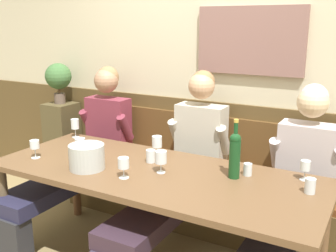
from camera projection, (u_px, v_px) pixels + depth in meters
name	position (u px, v px, depth m)	size (l,w,h in m)	color
room_wall_back	(215.00, 60.00, 3.33)	(6.80, 0.12, 2.80)	beige
wood_wainscot_panel	(210.00, 160.00, 3.50)	(6.80, 0.03, 1.05)	brown
wall_bench	(199.00, 195.00, 3.39)	(2.54, 0.42, 0.94)	brown
dining_table	(153.00, 181.00, 2.66)	(2.24, 0.90, 0.75)	brown
person_left_seat	(82.00, 151.00, 3.40)	(0.51, 1.36, 1.32)	#28292E
person_right_seat	(179.00, 170.00, 2.96)	(0.50, 1.35, 1.34)	#332D3F
person_center_right_seat	(295.00, 195.00, 2.56)	(0.52, 1.36, 1.30)	#2E2C3A
ice_bucket	(87.00, 157.00, 2.66)	(0.24, 0.24, 0.17)	#B1B8B7
wine_bottle_amber_mid	(235.00, 154.00, 2.49)	(0.07, 0.07, 0.38)	#15421D
wine_glass_center_front	(80.00, 144.00, 2.91)	(0.08, 0.08, 0.14)	silver
wine_glass_center_rear	(161.00, 158.00, 2.59)	(0.08, 0.08, 0.15)	silver
wine_glass_mid_left	(75.00, 125.00, 3.39)	(0.07, 0.07, 0.16)	silver
wine_glass_near_bucket	(35.00, 145.00, 2.87)	(0.07, 0.07, 0.13)	silver
wine_glass_left_end	(124.00, 164.00, 2.50)	(0.07, 0.07, 0.14)	silver
wine_glass_by_bottle	(305.00, 167.00, 2.47)	(0.06, 0.06, 0.13)	silver
wine_glass_right_end	(157.00, 143.00, 2.93)	(0.07, 0.07, 0.15)	silver
water_tumbler_right	(310.00, 186.00, 2.29)	(0.06, 0.06, 0.09)	silver
water_tumbler_left	(248.00, 169.00, 2.56)	(0.06, 0.06, 0.08)	silver
water_tumbler_center	(151.00, 156.00, 2.80)	(0.07, 0.07, 0.09)	silver
corner_pedestal	(63.00, 147.00, 4.12)	(0.28, 0.28, 0.91)	brown
potted_plant	(58.00, 78.00, 3.94)	(0.26, 0.26, 0.40)	brown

